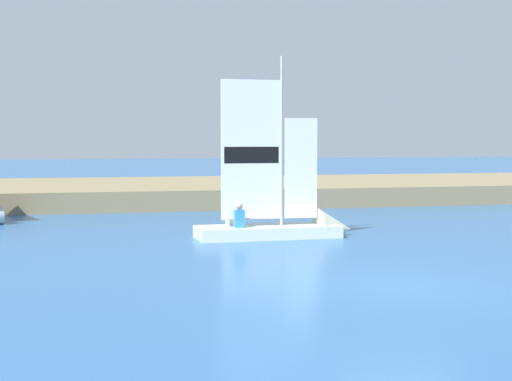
# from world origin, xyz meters

# --- Properties ---
(ground_plane) EXTENTS (200.00, 200.00, 0.00)m
(ground_plane) POSITION_xyz_m (0.00, 0.00, 0.00)
(ground_plane) COLOR #2D609E
(shore_bank) EXTENTS (80.00, 11.93, 0.82)m
(shore_bank) POSITION_xyz_m (0.00, 22.58, 0.41)
(shore_bank) COLOR #897A56
(shore_bank) RESTS_ON ground
(sailboat) EXTENTS (4.69, 1.55, 5.71)m
(sailboat) POSITION_xyz_m (0.21, 7.90, 0.38)
(sailboat) COLOR silver
(sailboat) RESTS_ON ground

